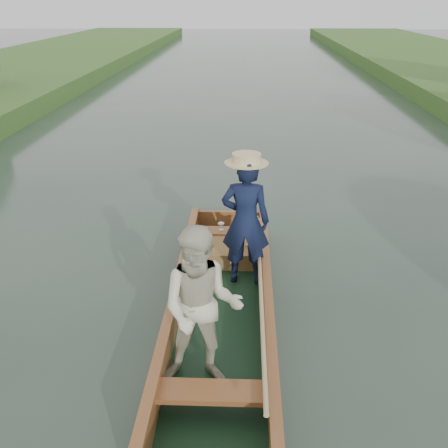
{
  "coord_description": "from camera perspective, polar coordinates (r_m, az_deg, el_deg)",
  "views": [
    {
      "loc": [
        0.25,
        -5.47,
        3.43
      ],
      "look_at": [
        0.0,
        0.6,
        0.95
      ],
      "focal_mm": 45.0,
      "sensor_mm": 36.0,
      "label": 1
    }
  ],
  "objects": [
    {
      "name": "trees_far",
      "position": [
        13.22,
        10.93,
        18.25
      ],
      "size": [
        22.73,
        13.14,
        4.62
      ],
      "color": "#47331E",
      "rests_on": "ground"
    },
    {
      "name": "ground",
      "position": [
        6.47,
        -0.22,
        -9.85
      ],
      "size": [
        120.0,
        120.0,
        0.0
      ],
      "primitive_type": "plane",
      "color": "#283D30",
      "rests_on": "ground"
    },
    {
      "name": "punt",
      "position": [
        6.13,
        -0.12,
        -5.97
      ],
      "size": [
        1.12,
        5.0,
        1.72
      ],
      "color": "black",
      "rests_on": "ground"
    }
  ]
}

